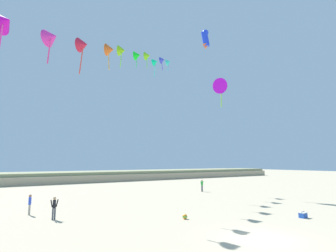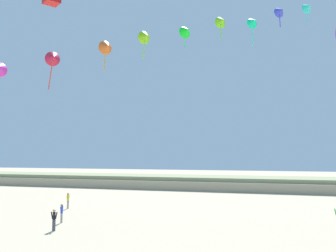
{
  "view_description": "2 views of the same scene",
  "coord_description": "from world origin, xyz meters",
  "views": [
    {
      "loc": [
        -12.73,
        -9.66,
        4.19
      ],
      "look_at": [
        -0.86,
        8.02,
        7.13
      ],
      "focal_mm": 28.0,
      "sensor_mm": 36.0,
      "label": 1
    },
    {
      "loc": [
        7.84,
        -12.69,
        5.87
      ],
      "look_at": [
        1.14,
        9.66,
        7.75
      ],
      "focal_mm": 38.0,
      "sensor_mm": 36.0,
      "label": 2
    }
  ],
  "objects": [
    {
      "name": "person_near_right",
      "position": [
        -9.89,
        14.48,
        0.93
      ],
      "size": [
        0.22,
        0.56,
        1.6
      ],
      "color": "gray",
      "rests_on": "ground"
    },
    {
      "name": "person_near_left",
      "position": [
        -13.87,
        21.74,
        0.97
      ],
      "size": [
        0.23,
        0.59,
        1.69
      ],
      "color": "gray",
      "rests_on": "ground"
    },
    {
      "name": "kite_banner_string",
      "position": [
        -2.06,
        14.38,
        15.5
      ],
      "size": [
        29.02,
        26.41,
        22.04
      ],
      "color": "#9511DF"
    },
    {
      "name": "dune_ridge",
      "position": [
        0.0,
        48.7,
        1.05
      ],
      "size": [
        120.0,
        10.61,
        2.11
      ],
      "color": "tan",
      "rests_on": "ground"
    },
    {
      "name": "person_mid_center",
      "position": [
        -8.61,
        11.51,
        0.95
      ],
      "size": [
        0.58,
        0.22,
        1.65
      ],
      "color": "#474C56",
      "rests_on": "ground"
    }
  ]
}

